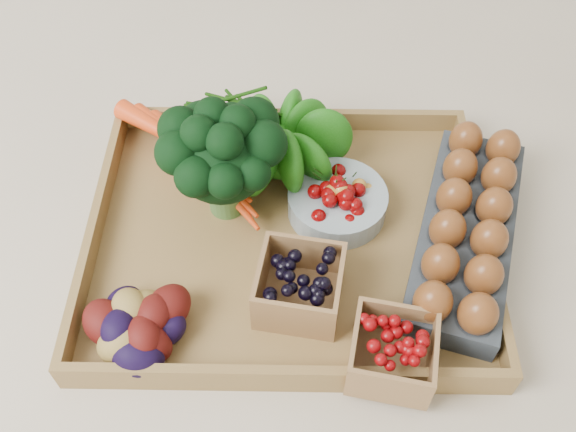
{
  "coord_description": "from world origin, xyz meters",
  "views": [
    {
      "loc": [
        0.01,
        -0.54,
        0.75
      ],
      "look_at": [
        0.0,
        0.0,
        0.06
      ],
      "focal_mm": 40.0,
      "sensor_mm": 36.0,
      "label": 1
    }
  ],
  "objects_px": {
    "tray": "(288,239)",
    "broccoli": "(224,176)",
    "egg_carton": "(465,233)",
    "cherry_bowl": "(337,202)"
  },
  "relations": [
    {
      "from": "tray",
      "to": "egg_carton",
      "type": "relative_size",
      "value": 1.59
    },
    {
      "from": "tray",
      "to": "cherry_bowl",
      "type": "relative_size",
      "value": 3.85
    },
    {
      "from": "cherry_bowl",
      "to": "broccoli",
      "type": "bearing_deg",
      "value": 178.1
    },
    {
      "from": "cherry_bowl",
      "to": "egg_carton",
      "type": "distance_m",
      "value": 0.18
    },
    {
      "from": "tray",
      "to": "broccoli",
      "type": "xyz_separation_m",
      "value": [
        -0.09,
        0.05,
        0.07
      ]
    },
    {
      "from": "cherry_bowl",
      "to": "tray",
      "type": "bearing_deg",
      "value": -146.46
    },
    {
      "from": "tray",
      "to": "egg_carton",
      "type": "height_order",
      "value": "egg_carton"
    },
    {
      "from": "tray",
      "to": "broccoli",
      "type": "relative_size",
      "value": 3.24
    },
    {
      "from": "tray",
      "to": "broccoli",
      "type": "height_order",
      "value": "broccoli"
    },
    {
      "from": "egg_carton",
      "to": "tray",
      "type": "bearing_deg",
      "value": -165.05
    }
  ]
}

